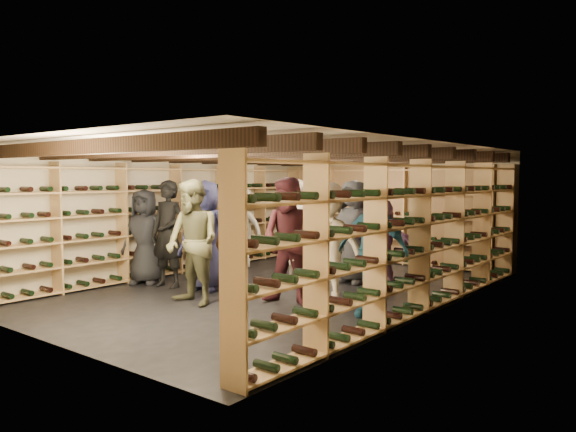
# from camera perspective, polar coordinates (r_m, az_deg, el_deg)

# --- Properties ---
(ground) EXTENTS (8.00, 8.00, 0.00)m
(ground) POSITION_cam_1_polar(r_m,az_deg,el_deg) (9.58, -1.06, -7.46)
(ground) COLOR black
(ground) RESTS_ON ground
(walls) EXTENTS (5.52, 8.02, 2.40)m
(walls) POSITION_cam_1_polar(r_m,az_deg,el_deg) (9.42, -1.07, -0.29)
(walls) COLOR #C4B798
(walls) RESTS_ON ground
(ceiling) EXTENTS (5.50, 8.00, 0.01)m
(ceiling) POSITION_cam_1_polar(r_m,az_deg,el_deg) (9.41, -1.08, 7.02)
(ceiling) COLOR beige
(ceiling) RESTS_ON walls
(ceiling_joists) EXTENTS (5.40, 7.12, 0.18)m
(ceiling_joists) POSITION_cam_1_polar(r_m,az_deg,el_deg) (9.40, -1.08, 6.17)
(ceiling_joists) COLOR black
(ceiling_joists) RESTS_ON ground
(wine_rack_left) EXTENTS (0.32, 7.50, 2.15)m
(wine_rack_left) POSITION_cam_1_polar(r_m,az_deg,el_deg) (11.23, -11.27, -0.31)
(wine_rack_left) COLOR #AA8553
(wine_rack_left) RESTS_ON ground
(wine_rack_right) EXTENTS (0.32, 7.50, 2.15)m
(wine_rack_right) POSITION_cam_1_polar(r_m,az_deg,el_deg) (8.06, 13.22, -2.02)
(wine_rack_right) COLOR #AA8553
(wine_rack_right) RESTS_ON ground
(wine_rack_back) EXTENTS (4.70, 0.30, 2.15)m
(wine_rack_back) POSITION_cam_1_polar(r_m,az_deg,el_deg) (12.62, 10.02, 0.17)
(wine_rack_back) COLOR #AA8553
(wine_rack_back) RESTS_ON ground
(crate_stack_left) EXTENTS (0.55, 0.41, 0.68)m
(crate_stack_left) POSITION_cam_1_polar(r_m,az_deg,el_deg) (10.79, 3.72, -4.35)
(crate_stack_left) COLOR #A18355
(crate_stack_left) RESTS_ON ground
(crate_stack_right) EXTENTS (0.58, 0.49, 0.34)m
(crate_stack_right) POSITION_cam_1_polar(r_m,az_deg,el_deg) (10.53, 3.77, -5.49)
(crate_stack_right) COLOR #A18355
(crate_stack_right) RESTS_ON ground
(crate_loose) EXTENTS (0.57, 0.46, 0.17)m
(crate_loose) POSITION_cam_1_polar(r_m,az_deg,el_deg) (11.81, 8.22, -4.91)
(crate_loose) COLOR #A18355
(crate_loose) RESTS_ON ground
(person_0) EXTENTS (0.97, 0.83, 1.69)m
(person_0) POSITION_cam_1_polar(r_m,az_deg,el_deg) (10.28, -14.36, -2.05)
(person_0) COLOR black
(person_0) RESTS_ON ground
(person_1) EXTENTS (0.74, 0.55, 1.85)m
(person_1) POSITION_cam_1_polar(r_m,az_deg,el_deg) (9.90, -12.10, -1.77)
(person_1) COLOR black
(person_1) RESTS_ON ground
(person_2) EXTENTS (0.99, 0.81, 1.87)m
(person_2) POSITION_cam_1_polar(r_m,az_deg,el_deg) (8.42, -9.66, -2.65)
(person_2) COLOR brown
(person_2) RESTS_ON ground
(person_3) EXTENTS (1.31, 0.95, 1.83)m
(person_3) POSITION_cam_1_polar(r_m,az_deg,el_deg) (8.24, 4.01, -2.91)
(person_3) COLOR beige
(person_3) RESTS_ON ground
(person_4) EXTENTS (1.06, 0.47, 1.79)m
(person_4) POSITION_cam_1_polar(r_m,az_deg,el_deg) (7.70, 8.58, -3.59)
(person_4) COLOR #225A79
(person_4) RESTS_ON ground
(person_5) EXTENTS (1.61, 0.55, 1.72)m
(person_5) POSITION_cam_1_polar(r_m,az_deg,el_deg) (11.18, -6.83, -1.39)
(person_5) COLOR brown
(person_5) RESTS_ON ground
(person_6) EXTENTS (1.05, 0.86, 1.85)m
(person_6) POSITION_cam_1_polar(r_m,az_deg,el_deg) (9.48, -8.45, -1.97)
(person_6) COLOR #22244A
(person_6) RESTS_ON ground
(person_7) EXTENTS (0.76, 0.59, 1.86)m
(person_7) POSITION_cam_1_polar(r_m,az_deg,el_deg) (10.10, 1.05, -1.53)
(person_7) COLOR gray
(person_7) RESTS_ON ground
(person_8) EXTENTS (1.07, 0.92, 1.90)m
(person_8) POSITION_cam_1_polar(r_m,az_deg,el_deg) (8.33, 0.26, -2.58)
(person_8) COLOR #441A21
(person_8) RESTS_ON ground
(person_9) EXTENTS (1.16, 0.77, 1.68)m
(person_9) POSITION_cam_1_polar(r_m,az_deg,el_deg) (11.77, -4.77, -1.20)
(person_9) COLOR #ABAA9D
(person_9) RESTS_ON ground
(person_11) EXTENTS (1.44, 0.49, 1.54)m
(person_11) POSITION_cam_1_polar(r_m,az_deg,el_deg) (9.84, 9.43, -2.69)
(person_11) COLOR #835385
(person_11) RESTS_ON ground
(person_12) EXTENTS (0.95, 0.66, 1.85)m
(person_12) POSITION_cam_1_polar(r_m,az_deg,el_deg) (10.09, 6.71, -1.61)
(person_12) COLOR #2D2E32
(person_12) RESTS_ON ground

